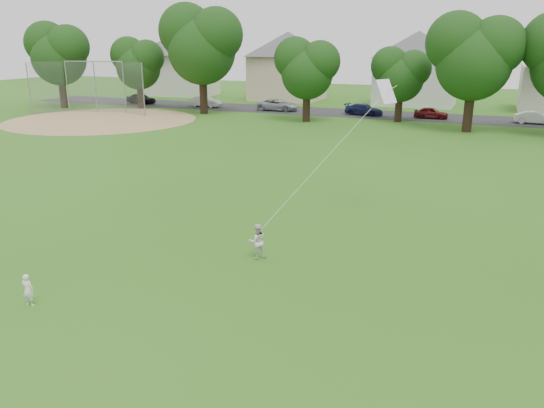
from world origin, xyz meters
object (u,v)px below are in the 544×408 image
at_px(kite, 327,157).
at_px(baseball_backstop, 93,88).
at_px(toddler, 28,290).
at_px(older_boy, 257,241).

height_order(kite, baseball_backstop, kite).
xyz_separation_m(toddler, baseball_backstop, (-26.94, 34.94, 2.13)).
distance_m(older_boy, baseball_backstop, 43.11).
height_order(toddler, kite, kite).
distance_m(kite, baseball_backstop, 42.30).
xyz_separation_m(toddler, older_boy, (4.65, 5.68, 0.13)).
bearing_deg(toddler, older_boy, -138.62).
bearing_deg(toddler, kite, -134.89).
relative_size(toddler, older_boy, 0.79).
distance_m(toddler, older_boy, 7.35).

